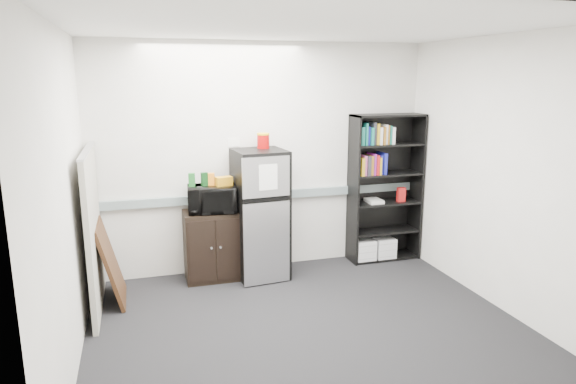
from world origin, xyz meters
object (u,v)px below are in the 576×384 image
Objects in this scene: cubicle_partition at (93,230)px; microwave at (212,199)px; bookshelf at (384,185)px; cabinet at (213,245)px; refrigerator at (260,215)px.

cubicle_partition is 1.31m from microwave.
microwave is (-2.17, -0.08, -0.02)m from bookshelf.
cubicle_partition is at bearing -156.68° from microwave.
bookshelf is 2.25m from cabinet.
cubicle_partition reaches higher than refrigerator.
refrigerator is at bearing -1.54° from microwave.
microwave is at bearing 168.29° from refrigerator.
cubicle_partition reaches higher than cabinet.
bookshelf is 3.45m from cubicle_partition.
cabinet is at bearing 95.19° from microwave.
cabinet is 0.65m from refrigerator.
cubicle_partition is 2.01× the size of cabinet.
bookshelf is 1.24× the size of refrigerator.
refrigerator is (-1.63, -0.15, -0.22)m from bookshelf.
microwave is at bearing 18.14° from cubicle_partition.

